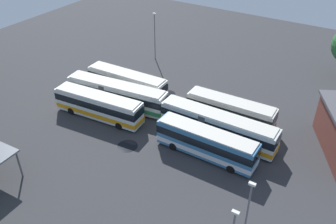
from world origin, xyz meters
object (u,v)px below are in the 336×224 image
bus_row0_slot1 (116,94)px  bus_row0_slot2 (127,83)px  bus_row0_slot0 (99,105)px  bus_row1_slot1 (217,126)px  bus_row1_slot2 (230,111)px  lamp_post_near_entrance (247,217)px  lamp_post_by_building (155,34)px  bus_row1_slot0 (206,143)px

bus_row0_slot1 → bus_row0_slot2: bearing=101.6°
bus_row0_slot0 → bus_row1_slot1: (15.44, 4.16, 0.00)m
bus_row1_slot2 → bus_row0_slot2: bearing=-176.5°
bus_row0_slot2 → bus_row1_slot2: same height
lamp_post_near_entrance → bus_row0_slot2: bearing=146.2°
bus_row0_slot2 → lamp_post_by_building: (-3.26, 12.40, 2.73)m
bus_row1_slot2 → bus_row1_slot0: bearing=-87.3°
bus_row1_slot0 → lamp_post_near_entrance: lamp_post_near_entrance is taller
bus_row0_slot2 → lamp_post_by_building: size_ratio=1.53×
bus_row1_slot0 → bus_row1_slot1: same height
bus_row0_slot2 → bus_row0_slot0: bearing=-84.9°
bus_row1_slot2 → lamp_post_near_entrance: (8.91, -17.73, 2.71)m
bus_row1_slot1 → lamp_post_by_building: 24.80m
bus_row0_slot2 → bus_row1_slot2: 16.15m
bus_row0_slot0 → bus_row1_slot0: 15.86m
bus_row0_slot0 → lamp_post_near_entrance: lamp_post_near_entrance is taller
bus_row1_slot0 → lamp_post_by_building: (-19.74, 19.04, 2.73)m
lamp_post_by_building → bus_row0_slot0: bearing=-78.7°
bus_row0_slot2 → bus_row0_slot1: bearing=-78.4°
bus_row0_slot1 → bus_row0_slot2: 3.44m
bus_row1_slot2 → lamp_post_by_building: lamp_post_by_building is taller
bus_row0_slot0 → bus_row0_slot1: size_ratio=0.85×
bus_row1_slot2 → bus_row1_slot1: bearing=-90.8°
lamp_post_by_building → lamp_post_near_entrance: bearing=-45.8°
bus_row0_slot0 → lamp_post_near_entrance: size_ratio=1.55×
bus_row0_slot0 → bus_row1_slot1: same height
bus_row0_slot2 → bus_row1_slot0: same height
bus_row0_slot2 → bus_row1_slot1: size_ratio=0.85×
bus_row0_slot2 → lamp_post_near_entrance: (25.03, -16.73, 2.71)m
bus_row0_slot1 → bus_row1_slot0: 16.12m
bus_row0_slot1 → bus_row1_slot1: 15.38m
bus_row0_slot1 → bus_row1_slot0: same height
bus_row0_slot1 → bus_row1_slot2: (15.43, 4.36, -0.00)m
bus_row1_slot0 → bus_row1_slot1: 3.76m
bus_row0_slot0 → bus_row1_slot1: size_ratio=0.86×
lamp_post_by_building → bus_row0_slot2: bearing=-75.3°
bus_row0_slot0 → bus_row1_slot2: 17.46m
bus_row1_slot0 → lamp_post_by_building: lamp_post_by_building is taller
bus_row0_slot2 → bus_row1_slot0: 17.76m
bus_row0_slot0 → lamp_post_by_building: lamp_post_by_building is taller
bus_row0_slot0 → bus_row1_slot2: bearing=27.5°
bus_row0_slot1 → bus_row1_slot1: same height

